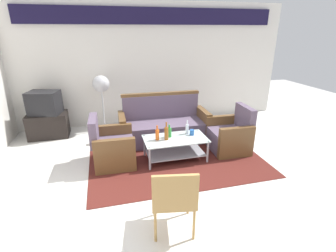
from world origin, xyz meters
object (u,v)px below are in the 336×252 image
wicker_chair (174,196)px  armchair_left (112,148)px  armchair_right (230,136)px  tv_stand (48,125)px  cup (192,132)px  television (44,103)px  bottle_green (169,132)px  bottle_clear (187,129)px  coffee_table (175,145)px  couch (164,126)px  bottle_orange (157,134)px  pedestal_fan (101,87)px  bottle_brown (166,133)px

wicker_chair → armchair_left: bearing=118.0°
armchair_right → tv_stand: (-3.48, 1.58, -0.03)m
cup → armchair_right: bearing=2.9°
television → armchair_right: bearing=169.5°
bottle_green → bottle_clear: bearing=8.8°
coffee_table → armchair_right: bearing=5.5°
couch → armchair_right: couch is taller
armchair_left → armchair_right: size_ratio=1.00×
bottle_clear → bottle_orange: (-0.58, -0.13, 0.00)m
bottle_green → pedestal_fan: size_ratio=0.18×
couch → wicker_chair: (-0.50, -2.53, 0.18)m
television → pedestal_fan: pedestal_fan is taller
bottle_green → armchair_right: bearing=0.8°
coffee_table → wicker_chair: (-0.50, -1.68, 0.22)m
cup → pedestal_fan: bearing=132.2°
armchair_left → bottle_orange: 0.81m
armchair_left → television: 2.07m
armchair_left → bottle_green: size_ratio=3.72×
wicker_chair → tv_stand: bearing=129.2°
armchair_right → cup: 0.81m
armchair_right → wicker_chair: 2.42m
armchair_left → tv_stand: bearing=-138.7°
bottle_clear → cup: bearing=-48.6°
bottle_clear → pedestal_fan: size_ratio=0.21×
bottle_brown → coffee_table: bearing=4.3°
tv_stand → pedestal_fan: 1.40m
coffee_table → bottle_orange: bottle_orange is taller
bottle_brown → bottle_orange: bearing=168.3°
television → wicker_chair: television is taller
tv_stand → television: (0.00, 0.00, 0.50)m
bottle_green → cup: bearing=-3.1°
cup → television: size_ratio=0.15×
bottle_brown → tv_stand: bottle_brown is taller
bottle_brown → bottle_clear: 0.46m
wicker_chair → cup: bearing=74.8°
armchair_left → cup: armchair_left is taller
armchair_right → tv_stand: size_ratio=1.06×
tv_stand → pedestal_fan: bearing=2.4°
bottle_green → tv_stand: size_ratio=0.29×
coffee_table → bottle_brown: bearing=-175.7°
couch → armchair_left: 1.30m
cup → bottle_green: bearing=176.9°
cup → television: television is taller
bottle_clear → tv_stand: bottle_clear is taller
armchair_right → wicker_chair: (-1.62, -1.79, 0.21)m
bottle_brown → cup: 0.51m
tv_stand → television: size_ratio=1.16×
bottle_green → bottle_orange: 0.24m
cup → tv_stand: size_ratio=0.12×
coffee_table → cup: 0.39m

